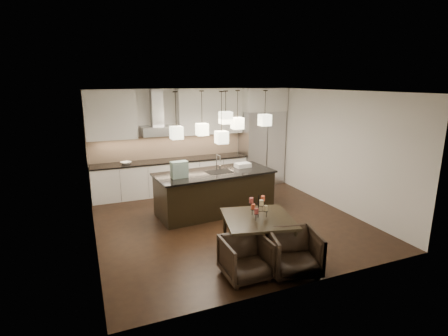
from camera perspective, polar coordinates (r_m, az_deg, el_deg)
name	(u,v)px	position (r m, az deg, el deg)	size (l,w,h in m)	color
floor	(227,221)	(7.83, 0.56, -8.60)	(5.50, 5.50, 0.02)	black
ceiling	(228,91)	(7.22, 0.62, 12.51)	(5.50, 5.50, 0.02)	white
wall_back	(190,139)	(9.95, -5.64, 4.73)	(5.50, 0.02, 2.80)	silver
wall_front	(304,198)	(5.06, 12.91, -4.82)	(5.50, 0.02, 2.80)	silver
wall_left	(89,171)	(6.84, -21.23, -0.50)	(0.02, 5.50, 2.80)	silver
wall_right	(333,149)	(8.83, 17.35, 2.95)	(0.02, 5.50, 2.80)	silver
refrigerator	(261,147)	(10.46, 6.11, 3.37)	(1.20, 0.72, 2.15)	#B7B7BA
fridge_panel	(263,100)	(10.29, 6.32, 11.05)	(1.26, 0.72, 0.65)	silver
lower_cabinets	(172,177)	(9.68, -8.48, -1.44)	(4.21, 0.62, 0.88)	silver
countertop	(171,161)	(9.57, -8.58, 1.21)	(4.21, 0.66, 0.04)	black
backsplash	(168,147)	(9.79, -9.07, 3.49)	(4.21, 0.02, 0.63)	beige
upper_cab_left	(110,115)	(9.28, -18.06, 8.26)	(1.25, 0.35, 1.25)	silver
upper_cab_right	(210,111)	(9.85, -2.31, 9.23)	(1.86, 0.35, 1.25)	silver
hood_canopy	(159,131)	(9.41, -10.61, 5.99)	(0.90, 0.52, 0.24)	#B7B7BA
hood_chimney	(157,108)	(9.45, -10.92, 9.67)	(0.30, 0.28, 0.96)	#B7B7BA
fruit_bowl	(126,163)	(9.31, -15.71, 0.80)	(0.26, 0.26, 0.06)	silver
island_body	(215,193)	(8.16, -1.53, -4.09)	(2.63, 1.05, 0.93)	black
island_top	(215,173)	(8.02, -1.55, -0.80)	(2.72, 1.14, 0.04)	black
faucet	(217,162)	(8.10, -1.21, 0.96)	(0.11, 0.25, 0.40)	silver
tote_bag	(179,170)	(7.57, -7.31, -0.25)	(0.36, 0.19, 0.36)	#1F5643
food_container	(243,165)	(8.45, 3.07, 0.48)	(0.36, 0.25, 0.11)	silver
dining_table	(258,236)	(6.30, 5.51, -10.98)	(1.16, 1.16, 0.70)	black
candelabra	(258,206)	(6.08, 5.63, -6.26)	(0.33, 0.33, 0.41)	black
candle_a	(266,208)	(6.13, 6.80, -6.52)	(0.07, 0.07, 0.09)	beige
candle_b	(253,207)	(6.18, 4.76, -6.29)	(0.07, 0.07, 0.09)	#E05331
candle_c	(256,211)	(5.98, 5.30, -7.02)	(0.07, 0.07, 0.09)	#9B3B38
candle_d	(263,198)	(6.15, 6.37, -4.97)	(0.07, 0.07, 0.09)	#E05331
candle_e	(251,200)	(6.03, 4.50, -5.30)	(0.07, 0.07, 0.09)	#9B3B38
candle_f	(261,203)	(5.94, 6.14, -5.65)	(0.07, 0.07, 0.09)	beige
armchair_left	(246,258)	(5.62, 3.58, -14.45)	(0.70, 0.72, 0.66)	black
armchair_right	(294,252)	(5.82, 11.33, -13.36)	(0.76, 0.78, 0.71)	black
pendant_a	(176,133)	(7.31, -7.77, 5.73)	(0.24, 0.24, 0.26)	#EBE8BD
pendant_b	(202,129)	(7.78, -3.60, 6.30)	(0.24, 0.24, 0.26)	#EBE8BD
pendant_c	(226,118)	(7.64, 0.27, 8.21)	(0.24, 0.24, 0.26)	#EBE8BD
pendant_d	(237,123)	(8.05, 2.19, 7.31)	(0.24, 0.24, 0.26)	#EBE8BD
pendant_e	(265,120)	(8.15, 6.67, 7.78)	(0.24, 0.24, 0.26)	#EBE8BD
pendant_f	(222,137)	(7.42, -0.41, 5.03)	(0.24, 0.24, 0.26)	#EBE8BD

